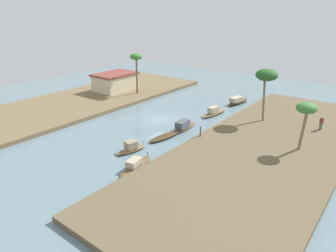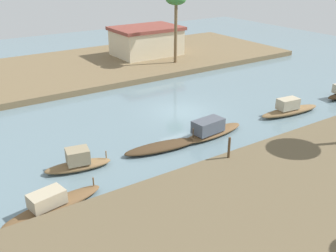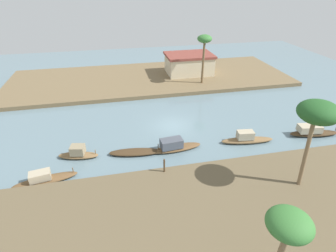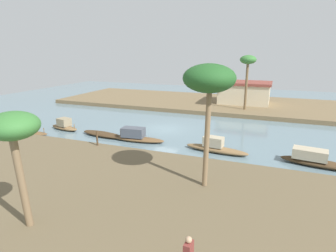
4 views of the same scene
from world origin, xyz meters
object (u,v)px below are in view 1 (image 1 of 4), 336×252
at_px(person_on_near_bank, 321,124).
at_px(riverside_building, 115,81).
at_px(palm_tree_left_far, 267,76).
at_px(mooring_post, 200,131).
at_px(sampan_open_hull, 184,126).
at_px(sampan_midstream, 165,136).
at_px(sampan_with_tall_canopy, 131,148).
at_px(sampan_near_left_bank, 214,112).
at_px(sampan_with_red_awning, 237,101).
at_px(palm_tree_right_tall, 136,59).
at_px(palm_tree_left_near, 306,110).
at_px(sampan_foreground, 135,165).

relative_size(person_on_near_bank, riverside_building, 0.23).
bearing_deg(palm_tree_left_far, mooring_post, 160.59).
relative_size(sampan_open_hull, mooring_post, 4.07).
distance_m(sampan_midstream, sampan_with_tall_canopy, 5.08).
xyz_separation_m(sampan_open_hull, sampan_midstream, (-3.63, 0.14, -0.26)).
xyz_separation_m(sampan_with_tall_canopy, riverside_building, (15.77, 19.28, 1.65)).
bearing_deg(mooring_post, sampan_near_left_bank, 20.52).
height_order(sampan_with_red_awning, sampan_open_hull, sampan_open_hull).
bearing_deg(palm_tree_right_tall, sampan_midstream, -126.99).
bearing_deg(person_on_near_bank, sampan_with_red_awning, -17.97).
height_order(sampan_near_left_bank, sampan_midstream, sampan_near_left_bank).
bearing_deg(person_on_near_bank, mooring_post, 49.31).
height_order(sampan_with_red_awning, palm_tree_right_tall, palm_tree_right_tall).
bearing_deg(palm_tree_left_near, mooring_post, 108.97).
bearing_deg(sampan_with_red_awning, palm_tree_right_tall, 120.92).
xyz_separation_m(sampan_midstream, sampan_with_tall_canopy, (-5.04, 0.56, 0.22)).
distance_m(sampan_with_red_awning, sampan_near_left_bank, 7.11).
bearing_deg(palm_tree_left_near, sampan_foreground, 138.62).
bearing_deg(palm_tree_right_tall, sampan_with_tall_canopy, -138.45).
relative_size(sampan_with_red_awning, sampan_near_left_bank, 0.98).
bearing_deg(riverside_building, sampan_midstream, -118.56).
bearing_deg(sampan_midstream, sampan_with_red_awning, 5.88).
xyz_separation_m(sampan_midstream, mooring_post, (1.97, -3.64, 0.91)).
distance_m(sampan_foreground, mooring_post, 9.52).
relative_size(mooring_post, riverside_building, 0.16).
distance_m(mooring_post, palm_tree_right_tall, 21.65).
relative_size(sampan_open_hull, sampan_midstream, 0.99).
xyz_separation_m(sampan_with_red_awning, palm_tree_right_tall, (-6.55, 15.64, 5.95)).
distance_m(sampan_midstream, palm_tree_right_tall, 19.92).
height_order(sampan_open_hull, palm_tree_right_tall, palm_tree_right_tall).
bearing_deg(sampan_with_red_awning, palm_tree_left_far, -125.83).
distance_m(palm_tree_left_near, palm_tree_right_tall, 29.45).
relative_size(sampan_with_red_awning, sampan_foreground, 1.03).
height_order(palm_tree_left_near, riverside_building, palm_tree_left_near).
distance_m(sampan_with_red_awning, sampan_midstream, 17.94).
bearing_deg(sampan_open_hull, person_on_near_bank, -61.81).
bearing_deg(sampan_near_left_bank, palm_tree_left_far, -76.70).
bearing_deg(sampan_near_left_bank, palm_tree_left_near, -105.55).
xyz_separation_m(person_on_near_bank, mooring_post, (-10.78, 10.34, -0.16)).
distance_m(sampan_near_left_bank, palm_tree_left_near, 15.08).
bearing_deg(person_on_near_bank, palm_tree_left_near, 90.79).
bearing_deg(person_on_near_bank, sampan_with_tall_canopy, 53.86).
xyz_separation_m(palm_tree_left_near, palm_tree_left_far, (6.21, 6.64, 1.53)).
bearing_deg(sampan_midstream, sampan_with_tall_canopy, -178.79).
relative_size(person_on_near_bank, palm_tree_left_far, 0.25).
distance_m(person_on_near_bank, palm_tree_left_near, 8.15).
distance_m(sampan_foreground, sampan_midstream, 7.80).
xyz_separation_m(sampan_midstream, palm_tree_left_near, (5.42, -13.68, 4.64)).
height_order(sampan_with_tall_canopy, mooring_post, mooring_post).
height_order(sampan_with_red_awning, mooring_post, mooring_post).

